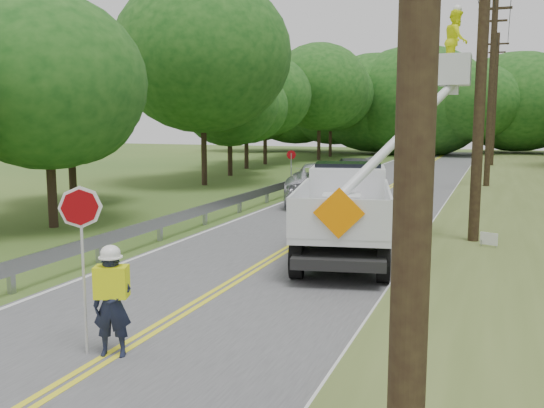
% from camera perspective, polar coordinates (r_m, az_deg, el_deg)
% --- Properties ---
extents(ground, '(140.00, 140.00, 0.00)m').
position_cam_1_polar(ground, '(10.87, -11.71, -12.10)').
color(ground, '#355922').
rests_on(ground, ground).
extents(road, '(7.20, 96.00, 0.03)m').
position_cam_1_polar(road, '(23.52, 7.03, -1.01)').
color(road, '#4E4E51').
rests_on(road, ground).
extents(guardrail, '(0.18, 48.00, 0.77)m').
position_cam_1_polar(guardrail, '(25.54, -1.23, 1.00)').
color(guardrail, '#93969A').
rests_on(guardrail, ground).
extents(utility_poles, '(1.60, 43.30, 10.00)m').
position_cam_1_polar(utility_poles, '(25.60, 20.08, 11.11)').
color(utility_poles, black).
rests_on(utility_poles, ground).
extents(tall_grass_verge, '(7.00, 96.00, 0.30)m').
position_cam_1_polar(tall_grass_verge, '(22.87, 24.56, -1.60)').
color(tall_grass_verge, '#51602B').
rests_on(tall_grass_verge, ground).
extents(treeline_left, '(11.45, 53.85, 11.67)m').
position_cam_1_polar(treeline_left, '(41.96, -1.85, 11.29)').
color(treeline_left, '#332319').
rests_on(treeline_left, ground).
extents(treeline_horizon, '(56.23, 14.30, 11.96)m').
position_cam_1_polar(treeline_horizon, '(64.94, 17.66, 9.34)').
color(treeline_horizon, '#154514').
rests_on(treeline_horizon, ground).
extents(flagger, '(1.04, 0.63, 2.70)m').
position_cam_1_polar(flagger, '(9.72, -15.22, -8.57)').
color(flagger, '#191E33').
rests_on(flagger, road).
extents(bucket_truck, '(4.81, 7.14, 6.69)m').
position_cam_1_polar(bucket_truck, '(17.17, 7.91, 0.73)').
color(bucket_truck, black).
rests_on(bucket_truck, road).
extents(suv_silver, '(4.47, 6.95, 1.78)m').
position_cam_1_polar(suv_silver, '(26.78, 4.83, 2.08)').
color(suv_silver, silver).
rests_on(suv_silver, road).
extents(suv_darkgrey, '(3.95, 5.97, 1.61)m').
position_cam_1_polar(suv_darkgrey, '(33.23, 7.77, 3.06)').
color(suv_darkgrey, '#34373B').
rests_on(suv_darkgrey, road).
extents(stop_sign_permanent, '(0.44, 0.22, 2.21)m').
position_cam_1_polar(stop_sign_permanent, '(29.67, 1.86, 3.71)').
color(stop_sign_permanent, '#93969A').
rests_on(stop_sign_permanent, ground).
extents(yard_sign, '(0.46, 0.19, 0.69)m').
position_cam_1_polar(yard_sign, '(17.11, 20.14, -3.26)').
color(yard_sign, white).
rests_on(yard_sign, ground).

